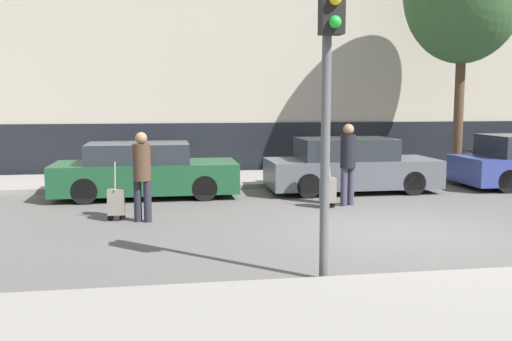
{
  "coord_description": "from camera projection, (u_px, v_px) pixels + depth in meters",
  "views": [
    {
      "loc": [
        -4.21,
        -9.27,
        2.34
      ],
      "look_at": [
        -2.39,
        1.8,
        0.95
      ],
      "focal_mm": 40.0,
      "sensor_mm": 36.0,
      "label": 1
    }
  ],
  "objects": [
    {
      "name": "traffic_light",
      "position": [
        329.0,
        63.0,
        7.04
      ],
      "size": [
        0.28,
        0.47,
        3.93
      ],
      "color": "#515154",
      "rests_on": "ground_plane"
    },
    {
      "name": "pedestrian_left",
      "position": [
        142.0,
        171.0,
        10.91
      ],
      "size": [
        0.34,
        0.34,
        1.74
      ],
      "rotation": [
        0.0,
        0.0,
        -0.35
      ],
      "color": "#23232D",
      "rests_on": "ground_plane"
    },
    {
      "name": "parked_bicycle",
      "position": [
        482.0,
        160.0,
        17.62
      ],
      "size": [
        1.77,
        0.06,
        0.96
      ],
      "color": "black",
      "rests_on": "sidewalk_far"
    },
    {
      "name": "trolley_right",
      "position": [
        328.0,
        190.0,
        12.4
      ],
      "size": [
        0.34,
        0.29,
        1.2
      ],
      "color": "slate",
      "rests_on": "ground_plane"
    },
    {
      "name": "trolley_left",
      "position": [
        116.0,
        202.0,
        11.09
      ],
      "size": [
        0.34,
        0.29,
        1.16
      ],
      "color": "slate",
      "rests_on": "ground_plane"
    },
    {
      "name": "sidewalk_far",
      "position": [
        307.0,
        177.0,
        16.89
      ],
      "size": [
        28.0,
        3.0,
        0.12
      ],
      "color": "gray",
      "rests_on": "ground_plane"
    },
    {
      "name": "pedestrian_right",
      "position": [
        348.0,
        159.0,
        12.6
      ],
      "size": [
        0.34,
        0.34,
        1.82
      ],
      "rotation": [
        0.0,
        0.0,
        0.38
      ],
      "color": "#383347",
      "rests_on": "ground_plane"
    },
    {
      "name": "parked_car_1",
      "position": [
        350.0,
        167.0,
        14.56
      ],
      "size": [
        4.3,
        1.71,
        1.38
      ],
      "color": "#4C5156",
      "rests_on": "ground_plane"
    },
    {
      "name": "parked_car_0",
      "position": [
        144.0,
        171.0,
        13.77
      ],
      "size": [
        4.36,
        1.75,
        1.31
      ],
      "color": "#194728",
      "rests_on": "ground_plane"
    },
    {
      "name": "ground_plane",
      "position": [
        406.0,
        234.0,
        10.04
      ],
      "size": [
        80.0,
        80.0,
        0.0
      ],
      "primitive_type": "plane",
      "color": "#565451"
    }
  ]
}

